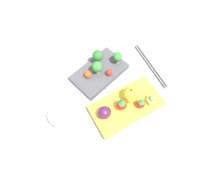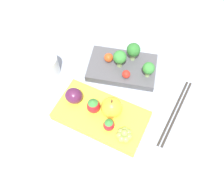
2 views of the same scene
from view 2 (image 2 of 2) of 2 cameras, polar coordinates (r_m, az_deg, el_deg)
ground_plane at (r=0.68m, az=0.08°, el=-1.53°), size 4.00×4.00×0.00m
bento_box_savoury at (r=0.72m, az=2.43°, el=4.05°), size 0.21×0.15×0.02m
bento_box_fruit at (r=0.64m, az=-2.74°, el=-6.80°), size 0.24×0.14×0.03m
broccoli_floret_0 at (r=0.68m, az=1.79°, el=6.40°), size 0.04×0.04×0.06m
broccoli_floret_1 at (r=0.70m, az=4.93°, el=8.01°), size 0.04×0.04×0.06m
broccoli_floret_2 at (r=0.67m, az=8.36°, el=3.84°), size 0.03×0.03×0.05m
cherry_tomato_0 at (r=0.71m, az=-0.78°, el=6.40°), size 0.03×0.03×0.03m
cherry_tomato_1 at (r=0.68m, az=3.26°, el=2.60°), size 0.02×0.02×0.02m
apple at (r=0.60m, az=-0.06°, el=-5.04°), size 0.05×0.05×0.06m
strawberry_0 at (r=0.59m, az=-0.74°, el=-8.95°), size 0.03×0.03×0.04m
strawberry_1 at (r=0.61m, az=-4.30°, el=-4.63°), size 0.03×0.03×0.05m
plum at (r=0.63m, az=-8.74°, el=-2.33°), size 0.04×0.04×0.04m
grape_cluster at (r=0.59m, az=2.81°, el=-11.12°), size 0.04×0.04×0.03m
drinking_cup at (r=0.72m, az=-14.70°, el=4.45°), size 0.07×0.07×0.06m
chopsticks_pair at (r=0.67m, az=14.36°, el=-5.71°), size 0.05×0.21×0.01m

